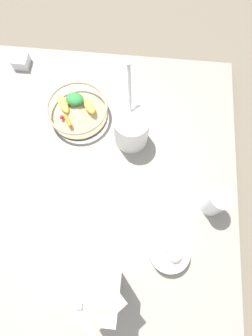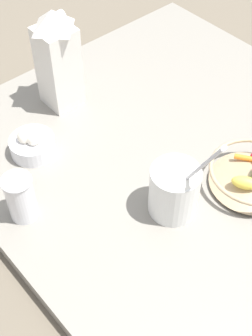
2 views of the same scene
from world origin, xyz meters
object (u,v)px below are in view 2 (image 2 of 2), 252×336
milk_carton (58,59)px  garlic_bowl (32,145)px  yogurt_tub (174,189)px  drinking_cup (20,197)px

milk_carton → garlic_bowl: milk_carton is taller
yogurt_tub → drinking_cup: (0.21, 0.27, -0.01)m
yogurt_tub → milk_carton: bearing=-4.1°
garlic_bowl → yogurt_tub: bearing=-158.5°
milk_carton → drinking_cup: bearing=131.4°
milk_carton → drinking_cup: milk_carton is taller
milk_carton → drinking_cup: (-0.27, 0.30, -0.08)m
yogurt_tub → drinking_cup: bearing=51.8°
garlic_bowl → drinking_cup: bearing=140.6°
drinking_cup → garlic_bowl: size_ratio=1.06×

